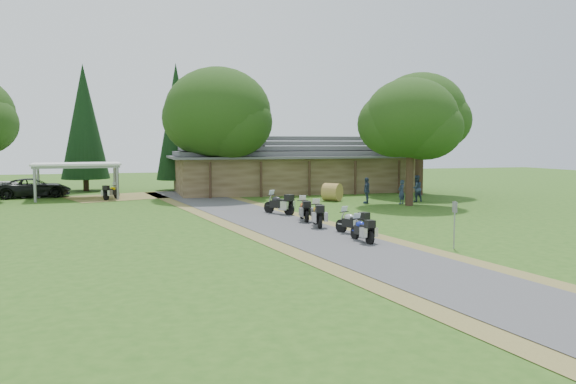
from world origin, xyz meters
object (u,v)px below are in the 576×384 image
object	(u,v)px
lodge	(293,164)
motorcycle_row_c	(318,214)
motorcycle_row_b	(352,221)
motorcycle_carport_a	(111,191)
car_white_sedan	(10,186)
motorcycle_row_a	(362,229)
carport	(77,181)
motorcycle_row_e	(279,203)
motorcycle_row_d	(304,209)
hay_bale	(332,192)
car_dark_suv	(34,183)

from	to	relation	value
lodge	motorcycle_row_c	world-z (taller)	lodge
motorcycle_row_b	motorcycle_row_c	size ratio (longest dim) A/B	0.94
motorcycle_row_b	motorcycle_carport_a	bearing A→B (deg)	5.86
car_white_sedan	motorcycle_row_a	world-z (taller)	car_white_sedan
carport	motorcycle_carport_a	distance (m)	2.94
car_white_sedan	motorcycle_row_c	size ratio (longest dim) A/B	2.63
motorcycle_row_e	motorcycle_row_c	bearing A→B (deg)	153.56
motorcycle_row_a	motorcycle_row_e	world-z (taller)	motorcycle_row_e
motorcycle_row_b	motorcycle_row_c	bearing A→B (deg)	-8.75
motorcycle_row_c	lodge	bearing A→B (deg)	-2.41
car_white_sedan	motorcycle_row_d	distance (m)	26.32
car_white_sedan	hay_bale	size ratio (longest dim) A/B	3.97
carport	hay_bale	size ratio (longest dim) A/B	4.84
lodge	motorcycle_row_a	size ratio (longest dim) A/B	12.43
motorcycle_row_e	motorcycle_carport_a	world-z (taller)	motorcycle_row_e
hay_bale	motorcycle_carport_a	bearing A→B (deg)	159.73
carport	motorcycle_row_e	size ratio (longest dim) A/B	3.08
lodge	car_white_sedan	xyz separation A→B (m)	(-22.91, 0.99, -1.59)
motorcycle_row_c	motorcycle_carport_a	distance (m)	20.28
car_dark_suv	motorcycle_carport_a	bearing A→B (deg)	-127.69
car_dark_suv	motorcycle_carport_a	xyz separation A→B (m)	(5.82, -3.48, -0.50)
motorcycle_row_e	car_dark_suv	bearing A→B (deg)	12.48
car_white_sedan	motorcycle_row_c	world-z (taller)	car_white_sedan
car_white_sedan	motorcycle_row_c	xyz separation A→B (m)	(17.93, -21.47, -0.19)
car_white_sedan	motorcycle_row_d	size ratio (longest dim) A/B	2.68
car_white_sedan	motorcycle_carport_a	bearing A→B (deg)	-105.80
lodge	motorcycle_row_e	bearing A→B (deg)	-110.07
carport	motorcycle_carport_a	xyz separation A→B (m)	(2.49, -1.37, -0.74)
motorcycle_row_c	car_white_sedan	bearing A→B (deg)	51.13
car_dark_suv	hay_bale	world-z (taller)	car_dark_suv
motorcycle_row_c	motorcycle_row_d	distance (m)	2.21
carport	motorcycle_row_b	world-z (taller)	carport
carport	motorcycle_row_b	bearing A→B (deg)	-61.92
lodge	hay_bale	xyz separation A→B (m)	(0.33, -8.75, -1.80)
carport	motorcycle_row_a	bearing A→B (deg)	-64.68
car_dark_suv	lodge	bearing A→B (deg)	-98.12
car_white_sedan	lodge	bearing A→B (deg)	-80.80
motorcycle_row_b	car_dark_suv	bearing A→B (deg)	12.69
lodge	carport	size ratio (longest dim) A/B	3.39
motorcycle_row_d	hay_bale	xyz separation A→B (m)	(5.29, 9.52, -0.01)
lodge	motorcycle_row_a	world-z (taller)	lodge
carport	car_white_sedan	xyz separation A→B (m)	(-5.16, 2.61, -0.50)
motorcycle_row_b	car_white_sedan	bearing A→B (deg)	14.97
car_dark_suv	motorcycle_row_b	xyz separation A→B (m)	(16.79, -23.81, -0.49)
motorcycle_row_e	motorcycle_carport_a	distance (m)	15.56
motorcycle_row_a	motorcycle_row_e	size ratio (longest dim) A/B	0.84
lodge	car_dark_suv	xyz separation A→B (m)	(-21.07, 0.50, -1.33)
motorcycle_row_a	hay_bale	distance (m)	17.20
motorcycle_row_e	car_white_sedan	bearing A→B (deg)	14.78
motorcycle_row_d	motorcycle_carport_a	world-z (taller)	motorcycle_row_d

